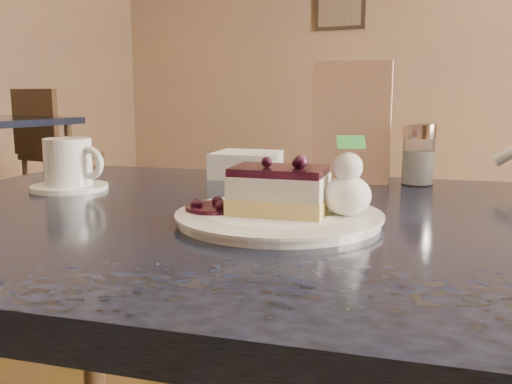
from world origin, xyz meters
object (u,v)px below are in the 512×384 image
at_px(coffee_set, 69,167).
at_px(main_table, 287,270).
at_px(cheesecake_slice, 279,190).
at_px(dessert_plate, 279,218).

bearing_deg(coffee_set, main_table, -4.89).
bearing_deg(main_table, cheesecake_slice, -90.00).
bearing_deg(cheesecake_slice, coffee_set, 160.67).
height_order(dessert_plate, cheesecake_slice, cheesecake_slice).
relative_size(main_table, cheesecake_slice, 9.95).
height_order(cheesecake_slice, coffee_set, coffee_set).
bearing_deg(dessert_plate, coffee_set, 168.59).
distance_m(dessert_plate, cheesecake_slice, 0.03).
height_order(main_table, coffee_set, coffee_set).
xyz_separation_m(dessert_plate, coffee_set, (-0.41, 0.08, 0.03)).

